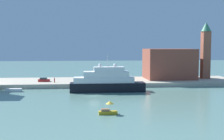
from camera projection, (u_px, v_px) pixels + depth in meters
name	position (u px, v px, depth m)	size (l,w,h in m)	color
ground	(94.00, 96.00, 87.75)	(400.00, 400.00, 0.00)	slate
quay_dock	(91.00, 82.00, 114.56)	(110.00, 22.16, 1.50)	#B7AD99
large_yacht	(107.00, 82.00, 95.54)	(23.48, 4.93, 11.70)	black
small_motorboat	(108.00, 109.00, 64.29)	(3.95, 1.74, 2.83)	#B7991E
work_barge	(14.00, 90.00, 95.62)	(4.84, 1.79, 1.00)	silver
harbor_building	(169.00, 64.00, 119.33)	(18.43, 14.78, 11.68)	brown
bell_tower	(206.00, 48.00, 119.19)	(4.00, 4.00, 22.11)	#93513D
parked_car	(44.00, 80.00, 109.57)	(4.18, 1.71, 1.43)	#B21E1E
person_figure	(55.00, 80.00, 107.15)	(0.36, 0.36, 1.79)	maroon
mooring_bollard	(91.00, 82.00, 104.62)	(0.55, 0.55, 0.60)	black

